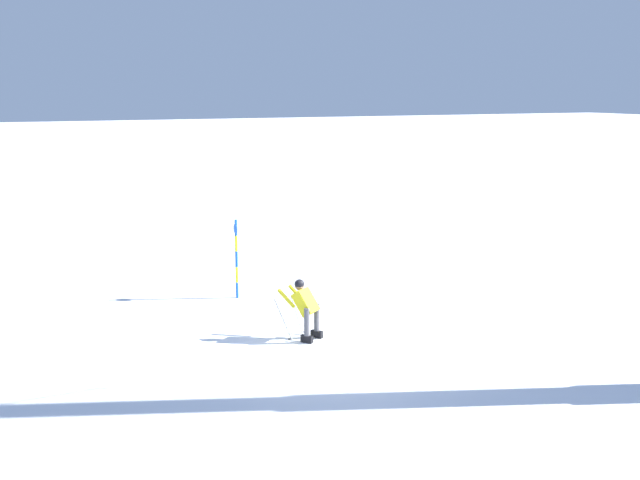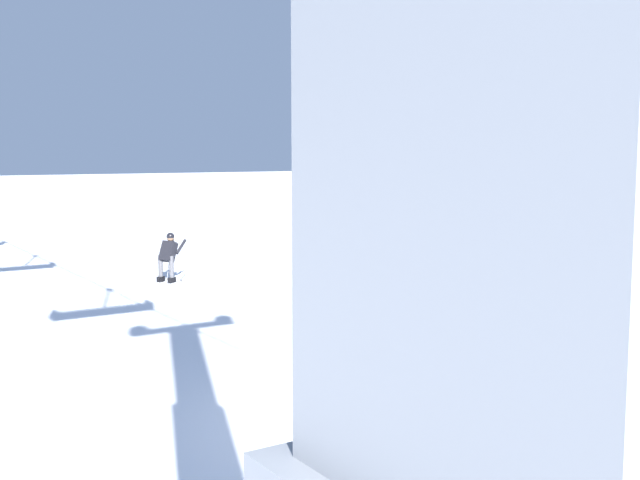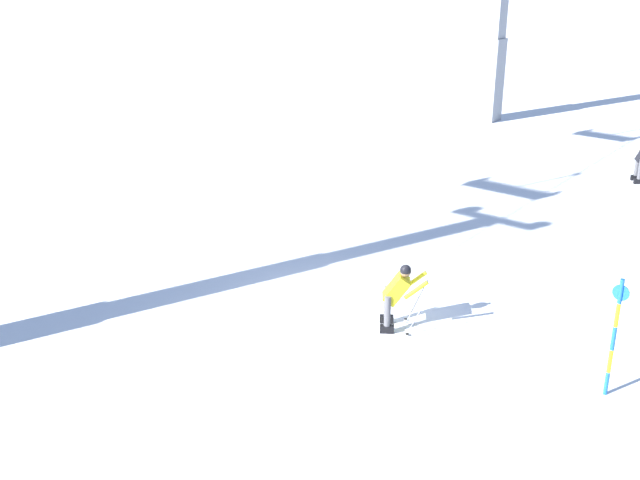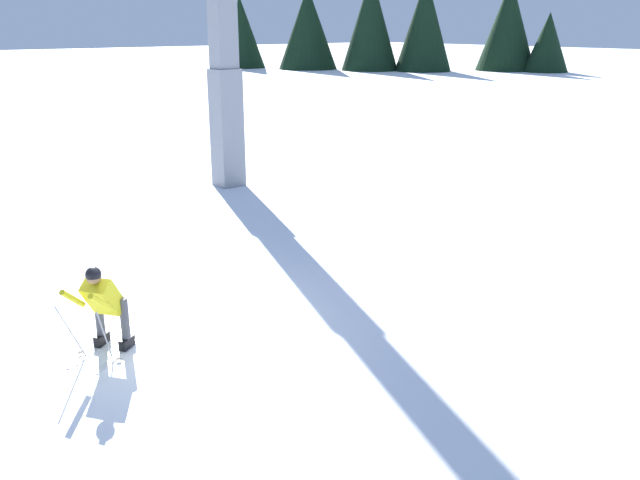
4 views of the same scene
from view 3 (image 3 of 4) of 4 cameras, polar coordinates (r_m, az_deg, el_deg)
ground_plane at (r=16.06m, az=2.22°, el=-5.99°), size 260.00×260.00×0.00m
skier_carving_main at (r=15.51m, az=5.63°, el=-3.85°), size 1.42×1.69×1.53m
lift_tower_far at (r=33.77m, az=12.75°, el=15.94°), size 0.87×2.42×10.84m
trail_marker_pole at (r=14.00m, az=20.75°, el=-6.45°), size 0.07×0.28×2.18m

